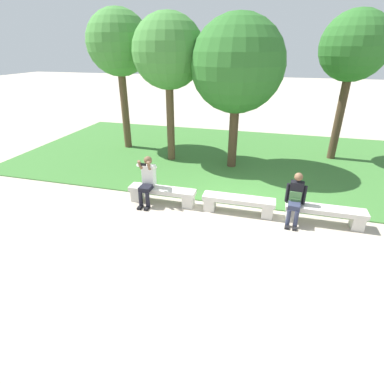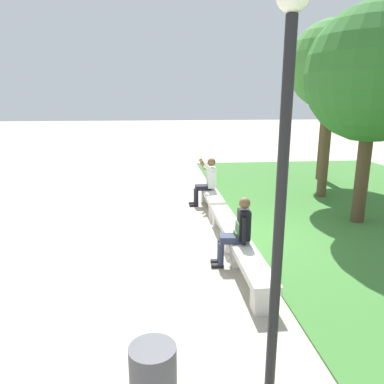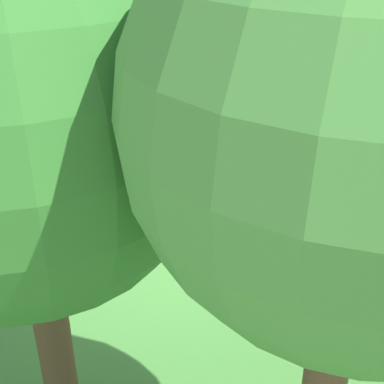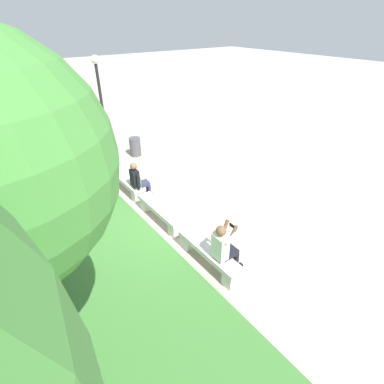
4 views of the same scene
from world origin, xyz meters
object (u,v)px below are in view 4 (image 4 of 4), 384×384
Objects in this scene: person_photographer at (224,247)px; bench_main at (209,254)px; person_distant at (138,180)px; bench_near at (161,212)px; bench_mid at (127,182)px; backpack at (136,182)px; lamp_post at (101,97)px; trash_bin at (135,147)px.

bench_main is at bearing 11.59° from person_photographer.
bench_near is at bearing 177.21° from person_distant.
bench_mid is 4.60m from person_photographer.
person_distant reaches higher than bench_mid.
person_photographer reaches higher than bench_mid.
backpack is 0.11× the size of lamp_post.
person_distant is at bearing 0.17° from person_photographer.
person_photographer is 1.76× the size of trash_bin.
backpack is (3.84, 0.09, -0.11)m from person_photographer.
person_photographer is at bearing 177.48° from lamp_post.
bench_mid is 0.48× the size of lamp_post.
bench_near is (2.10, 0.00, 0.00)m from bench_main.
bench_mid is 0.83m from person_distant.
trash_bin is at bearing -13.16° from bench_main.
backpack is (-0.74, 0.01, 0.33)m from bench_mid.
lamp_post reaches higher than backpack.
bench_main is 1.00× the size of bench_mid.
bench_mid is 2.86m from trash_bin.
person_distant is at bearing -1.10° from bench_main.
person_distant is at bearing 174.05° from lamp_post.
bench_near is 2.10m from bench_mid.
bench_near is 2.52m from person_photographer.
trash_bin reaches higher than bench_near.
trash_bin is at bearing -11.86° from person_photographer.
person_distant is (-0.74, -0.07, 0.37)m from bench_mid.
bench_main is at bearing 178.90° from person_distant.
bench_near is 4.77m from trash_bin.
person_distant is (3.84, 0.01, -0.06)m from person_photographer.
backpack is at bearing 172.61° from lamp_post.
bench_near is at bearing 1.80° from person_photographer.
bench_near is 4.35× the size of backpack.
bench_near is 2.48× the size of trash_bin.
person_photographer is at bearing -178.20° from bench_near.
person_photographer is (-4.58, -0.08, 0.44)m from bench_mid.
bench_main is 4.20m from bench_mid.
person_distant is 0.09m from backpack.
backpack is at bearing 0.42° from bench_near.
backpack is at bearing 91.66° from person_distant.
person_photographer is (-0.38, -0.08, 0.44)m from bench_main.
trash_bin is (4.51, -1.54, 0.08)m from bench_near.
person_distant is 3.49m from trash_bin.
bench_near is at bearing 175.03° from lamp_post.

